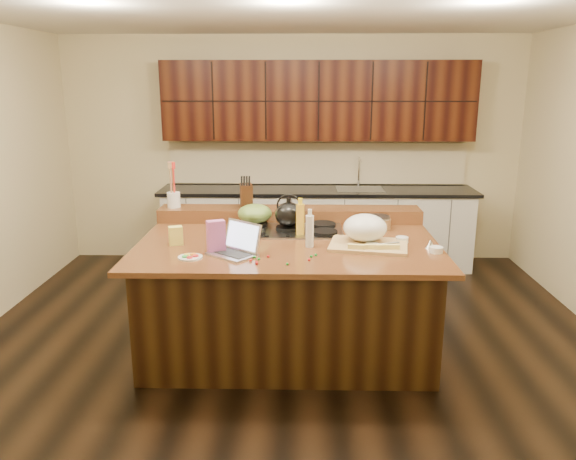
{
  "coord_description": "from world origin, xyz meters",
  "views": [
    {
      "loc": [
        0.1,
        -4.35,
        2.17
      ],
      "look_at": [
        0.0,
        0.05,
        1.0
      ],
      "focal_mm": 35.0,
      "sensor_mm": 36.0,
      "label": 1
    }
  ],
  "objects": [
    {
      "name": "room",
      "position": [
        0.0,
        0.0,
        1.35
      ],
      "size": [
        5.52,
        5.02,
        2.72
      ],
      "color": "black",
      "rests_on": "ground"
    },
    {
      "name": "island",
      "position": [
        0.0,
        0.0,
        0.46
      ],
      "size": [
        2.4,
        1.6,
        0.92
      ],
      "color": "black",
      "rests_on": "ground"
    },
    {
      "name": "back_ledge",
      "position": [
        0.0,
        0.7,
        0.98
      ],
      "size": [
        2.4,
        0.3,
        0.12
      ],
      "primitive_type": "cube",
      "color": "black",
      "rests_on": "island"
    },
    {
      "name": "cooktop",
      "position": [
        0.0,
        0.3,
        0.94
      ],
      "size": [
        0.92,
        0.52,
        0.05
      ],
      "color": "gray",
      "rests_on": "island"
    },
    {
      "name": "back_counter",
      "position": [
        0.3,
        2.23,
        0.98
      ],
      "size": [
        3.7,
        0.66,
        2.4
      ],
      "color": "silver",
      "rests_on": "ground"
    },
    {
      "name": "kettle",
      "position": [
        0.0,
        0.3,
        1.07
      ],
      "size": [
        0.24,
        0.24,
        0.21
      ],
      "primitive_type": "ellipsoid",
      "rotation": [
        0.0,
        0.0,
        -0.04
      ],
      "color": "black",
      "rests_on": "cooktop"
    },
    {
      "name": "green_bowl",
      "position": [
        -0.3,
        0.43,
        1.05
      ],
      "size": [
        0.33,
        0.33,
        0.17
      ],
      "primitive_type": "ellipsoid",
      "rotation": [
        0.0,
        0.0,
        -0.12
      ],
      "color": "#5B7B31",
      "rests_on": "cooktop"
    },
    {
      "name": "laptop",
      "position": [
        -0.37,
        -0.35,
        0.98
      ],
      "size": [
        0.43,
        0.42,
        0.24
      ],
      "rotation": [
        0.0,
        0.0,
        -0.68
      ],
      "color": "#B7B7BC",
      "rests_on": "island"
    },
    {
      "name": "oil_bottle",
      "position": [
        0.1,
        0.16,
        1.06
      ],
      "size": [
        0.08,
        0.08,
        0.27
      ],
      "primitive_type": "cylinder",
      "rotation": [
        0.0,
        0.0,
        0.19
      ],
      "color": "gold",
      "rests_on": "island"
    },
    {
      "name": "vinegar_bottle",
      "position": [
        0.17,
        -0.15,
        1.04
      ],
      "size": [
        0.07,
        0.07,
        0.25
      ],
      "primitive_type": "cylinder",
      "rotation": [
        0.0,
        0.0,
        0.03
      ],
      "color": "silver",
      "rests_on": "island"
    },
    {
      "name": "wooden_tray",
      "position": [
        0.62,
        -0.08,
        1.03
      ],
      "size": [
        0.66,
        0.53,
        0.24
      ],
      "rotation": [
        0.0,
        0.0,
        -0.18
      ],
      "color": "tan",
      "rests_on": "island"
    },
    {
      "name": "ramekin_a",
      "position": [
        1.12,
        -0.29,
        0.94
      ],
      "size": [
        0.11,
        0.11,
        0.04
      ],
      "primitive_type": "cylinder",
      "rotation": [
        0.0,
        0.0,
        -0.08
      ],
      "color": "white",
      "rests_on": "island"
    },
    {
      "name": "ramekin_b",
      "position": [
        0.65,
        -0.2,
        0.94
      ],
      "size": [
        0.13,
        0.13,
        0.04
      ],
      "primitive_type": "cylinder",
      "rotation": [
        0.0,
        0.0,
        -0.35
      ],
      "color": "white",
      "rests_on": "island"
    },
    {
      "name": "ramekin_c",
      "position": [
        0.91,
        -0.01,
        0.94
      ],
      "size": [
        0.1,
        0.1,
        0.04
      ],
      "primitive_type": "cylinder",
      "rotation": [
        0.0,
        0.0,
        -0.0
      ],
      "color": "white",
      "rests_on": "island"
    },
    {
      "name": "strainer_bowl",
      "position": [
        0.77,
        0.43,
        0.97
      ],
      "size": [
        0.31,
        0.31,
        0.09
      ],
      "primitive_type": "cylinder",
      "rotation": [
        0.0,
        0.0,
        -0.4
      ],
      "color": "#996B3F",
      "rests_on": "island"
    },
    {
      "name": "kitchen_timer",
      "position": [
        1.1,
        -0.17,
        0.96
      ],
      "size": [
        0.1,
        0.1,
        0.07
      ],
      "primitive_type": "cone",
      "rotation": [
        0.0,
        0.0,
        -0.3
      ],
      "color": "silver",
      "rests_on": "island"
    },
    {
      "name": "pink_bag",
      "position": [
        -0.53,
        -0.32,
        1.04
      ],
      "size": [
        0.15,
        0.11,
        0.25
      ],
      "primitive_type": "cube",
      "rotation": [
        0.0,
        0.0,
        0.38
      ],
      "color": "#BA579B",
      "rests_on": "island"
    },
    {
      "name": "candy_plate",
      "position": [
        -0.7,
        -0.46,
        0.93
      ],
      "size": [
        0.24,
        0.24,
        0.01
      ],
      "primitive_type": "cylinder",
      "rotation": [
        0.0,
        0.0,
        0.4
      ],
      "color": "white",
      "rests_on": "island"
    },
    {
      "name": "package_box",
      "position": [
        -0.88,
        -0.12,
        0.99
      ],
      "size": [
        0.12,
        0.1,
        0.15
      ],
      "primitive_type": "cube",
      "rotation": [
        0.0,
        0.0,
        0.34
      ],
      "color": "#EBDD53",
      "rests_on": "island"
    },
    {
      "name": "utensil_crock",
      "position": [
        -1.07,
        0.7,
        1.11
      ],
      "size": [
        0.13,
        0.13,
        0.14
      ],
      "primitive_type": "cylinder",
      "rotation": [
        0.0,
        0.0,
        -0.1
      ],
      "color": "white",
      "rests_on": "back_ledge"
    },
    {
      "name": "knife_block",
      "position": [
        -0.4,
        0.7,
        1.15
      ],
      "size": [
        0.14,
        0.19,
        0.22
      ],
      "primitive_type": "cube",
      "rotation": [
        0.0,
        0.0,
        0.16
      ],
      "color": "black",
      "rests_on": "back_ledge"
    },
    {
      "name": "gumdrop_0",
      "position": [
        -0.13,
        -0.44,
        0.93
      ],
      "size": [
        0.02,
        0.02,
        0.02
      ],
      "primitive_type": "ellipsoid",
      "color": "red",
      "rests_on": "island"
    },
    {
      "name": "gumdrop_1",
      "position": [
        0.18,
        -0.43,
        0.93
      ],
      "size": [
        0.02,
        0.02,
        0.02
      ],
      "primitive_type": "ellipsoid",
      "color": "#198C26",
      "rests_on": "island"
    },
    {
      "name": "gumdrop_2",
      "position": [
        0.01,
        -0.61,
        0.93
      ],
      "size": [
        0.02,
        0.02,
        0.02
      ],
      "primitive_type": "ellipsoid",
      "color": "red",
      "rests_on": "island"
    },
    {
      "name": "gumdrop_3",
      "position": [
        -0.2,
        -0.5,
        0.93
      ],
      "size": [
        0.02,
        0.02,
        0.02
      ],
      "primitive_type": "ellipsoid",
      "color": "#198C26",
      "rests_on": "island"
    },
    {
      "name": "gumdrop_4",
      "position": [
        0.16,
        -0.51,
        0.93
      ],
      "size": [
        0.02,
        0.02,
        0.02
      ],
      "primitive_type": "ellipsoid",
      "color": "red",
      "rests_on": "island"
    },
    {
      "name": "gumdrop_5",
      "position": [
        -0.23,
        -0.46,
        0.93
      ],
      "size": [
        0.02,
        0.02,
        0.02
      ],
      "primitive_type": "ellipsoid",
      "color": "#198C26",
      "rests_on": "island"
    },
    {
      "name": "gumdrop_6",
      "position": [
        -0.21,
        -0.6,
        0.93
      ],
      "size": [
        0.02,
        0.02,
        0.02
      ],
      "primitive_type": "ellipsoid",
      "color": "red",
      "rests_on": "island"
    },
    {
      "name": "gumdrop_7",
      "position": [
        0.21,
        -0.39,
        0.93
      ],
      "size": [
        0.02,
        0.02,
        0.02
      ],
      "primitive_type": "ellipsoid",
      "color": "#198C26",
      "rests_on": "island"
    },
    {
      "name": "gumdrop_8",
      "position": [
        -0.25,
        -0.54,
        0.93
      ],
      "size": [
        0.02,
        0.02,
        0.02
      ],
      "primitive_type": "ellipsoid",
      "color": "red",
      "rests_on": "island"
    },
    {
      "name": "gumdrop_9",
      "position": [
        0.01,
        -0.61,
        0.93
      ],
      "size": [
        0.02,
        0.02,
        0.02
      ],
      "primitive_type": "ellipsoid",
      "color": "#198C26",
      "rests_on": "island"
    },
    {
      "name": "gumdrop_10",
      "position": [
        -0.21,
        -0.57,
        0.93
      ],
      "size": [
        0.02,
        0.02,
        0.02
      ],
      "primitive_type": "ellipsoid",
      "color": "red",
      "rests_on": "island"
    }
  ]
}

